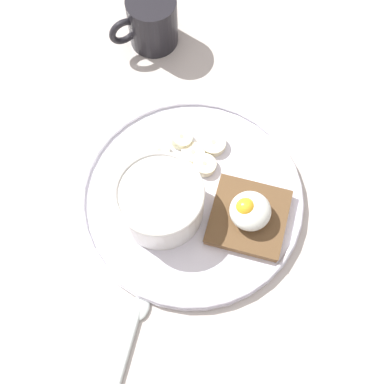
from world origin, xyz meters
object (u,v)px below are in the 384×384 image
poached_egg (250,210)px  banana_slice_right (181,138)px  banana_slice_left (213,144)px  banana_slice_back (193,153)px  spoon (134,328)px  toast_slice (248,217)px  banana_slice_inner (204,165)px  coffee_mug (151,21)px  oatmeal_bowl (160,201)px  banana_slice_front (159,151)px

poached_egg → banana_slice_right: poached_egg is taller
banana_slice_left → banana_slice_back: same height
spoon → banana_slice_left: bearing=106.2°
toast_slice → banana_slice_left: toast_slice is taller
banana_slice_left → banana_slice_inner: bearing=-72.8°
banana_slice_right → banana_slice_inner: bearing=-13.5°
toast_slice → poached_egg: poached_egg is taller
banana_slice_back → banana_slice_left: bearing=64.5°
toast_slice → poached_egg: size_ratio=2.42×
banana_slice_back → banana_slice_inner: bearing=-12.3°
banana_slice_inner → coffee_mug: coffee_mug is taller
toast_slice → banana_slice_back: toast_slice is taller
banana_slice_right → spoon: (11.62, -24.00, -1.41)cm
banana_slice_back → coffee_mug: coffee_mug is taller
oatmeal_bowl → banana_slice_back: size_ratio=2.49×
poached_egg → coffee_mug: bearing=152.2°
toast_slice → banana_slice_inner: same height
banana_slice_left → banana_slice_back: bearing=-115.5°
banana_slice_left → poached_egg: bearing=-30.0°
banana_slice_back → coffee_mug: bearing=145.0°
toast_slice → poached_egg: 2.50cm
banana_slice_front → coffee_mug: 20.81cm
poached_egg → banana_slice_right: (-14.34, 3.77, -2.52)cm
poached_egg → spoon: bearing=-97.7°
poached_egg → banana_slice_right: bearing=165.3°
banana_slice_front → banana_slice_inner: 6.71cm
poached_egg → banana_slice_front: poached_egg is taller
poached_egg → banana_slice_back: 12.42cm
oatmeal_bowl → banana_slice_left: size_ratio=3.11×
oatmeal_bowl → banana_slice_left: oatmeal_bowl is taller
poached_egg → spoon: 20.79cm
banana_slice_right → spoon: banana_slice_right is taller
toast_slice → spoon: bearing=-97.9°
banana_slice_right → spoon: size_ratio=0.38×
poached_egg → banana_slice_right: 15.04cm
poached_egg → coffee_mug: coffee_mug is taller
oatmeal_bowl → banana_slice_left: 12.39cm
poached_egg → spoon: poached_egg is taller
toast_slice → banana_slice_right: bearing=165.6°
banana_slice_right → poached_egg: bearing=-14.7°
banana_slice_front → banana_slice_right: bearing=69.8°
banana_slice_inner → spoon: (6.55, -22.78, -1.27)cm
banana_slice_left → coffee_mug: 21.63cm
banana_slice_inner → oatmeal_bowl: bearing=-94.0°
banana_slice_right → banana_slice_inner: banana_slice_right is taller
oatmeal_bowl → banana_slice_right: size_ratio=2.66×
banana_slice_right → spoon: bearing=-64.2°
banana_slice_left → spoon: bearing=-73.8°
banana_slice_right → coffee_mug: coffee_mug is taller
banana_slice_front → banana_slice_left: banana_slice_left is taller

